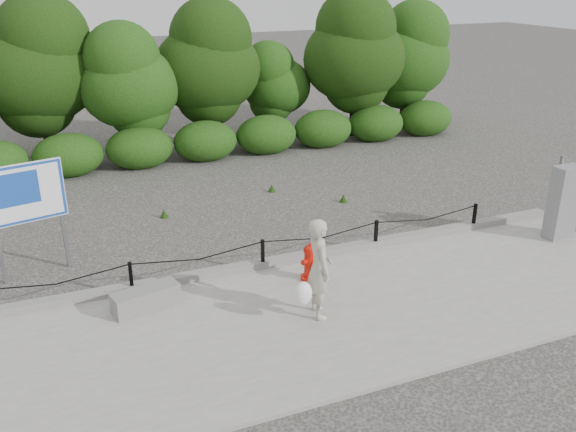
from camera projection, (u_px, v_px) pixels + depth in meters
The scene contains 10 objects.
ground at pixel (263, 272), 11.86m from camera, with size 90.00×90.00×0.00m, color #2D2B28.
sidewalk at pixel (304, 321), 10.14m from camera, with size 14.00×4.00×0.08m, color gray.
curb at pixel (262, 264), 11.85m from camera, with size 14.00×0.22×0.14m, color slate.
chain_barrier at pixel (263, 250), 11.69m from camera, with size 10.06×0.06×0.60m.
treeline at pixel (175, 68), 18.67m from camera, with size 20.47×3.87×4.81m.
fire_hydrant at pixel (310, 262), 11.28m from camera, with size 0.44×0.44×0.73m.
pedestrian at pixel (318, 270), 9.92m from camera, with size 0.75×0.68×1.73m.
concrete_block at pixel (146, 298), 10.38m from camera, with size 1.14×0.40×0.36m, color slate.
utility_cabinet at pixel (563, 202), 12.89m from camera, with size 0.63×0.45×1.77m.
advertising_sign at pixel (26, 198), 11.12m from camera, with size 1.38×0.41×2.25m.
Camera 1 is at (-3.58, -9.96, 5.49)m, focal length 38.00 mm.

